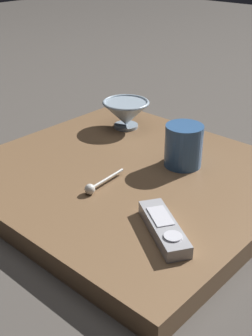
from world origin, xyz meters
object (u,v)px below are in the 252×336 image
teaspoon (94,186)px  tv_remote_near (164,228)px  coffee_mug (184,145)px  cereal_bowl (126,113)px

teaspoon → tv_remote_near: bearing=174.0°
coffee_mug → teaspoon: bearing=73.9°
teaspoon → tv_remote_near: 0.20m
cereal_bowl → teaspoon: bearing=121.7°
cereal_bowl → tv_remote_near: (-0.39, 0.32, -0.03)m
tv_remote_near → coffee_mug: bearing=-61.1°
teaspoon → tv_remote_near: (-0.20, 0.02, 0.00)m
teaspoon → tv_remote_near: size_ratio=0.75×
cereal_bowl → coffee_mug: size_ratio=1.13×
coffee_mug → teaspoon: coffee_mug is taller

